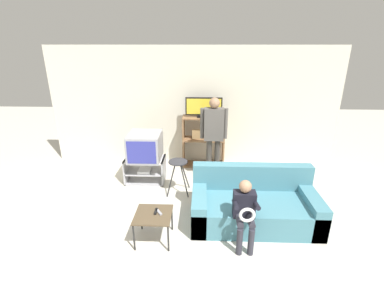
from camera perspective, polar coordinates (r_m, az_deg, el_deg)
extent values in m
plane|color=beige|center=(3.83, -1.63, -22.86)|extent=(18.00, 18.00, 0.00)
cube|color=silver|center=(6.27, 0.30, 8.38)|extent=(6.40, 0.06, 2.60)
cube|color=#A8A8AD|center=(5.79, -9.39, -6.60)|extent=(0.78, 0.49, 0.02)
cube|color=#A8A8AD|center=(5.70, -9.52, -4.70)|extent=(0.75, 0.49, 0.02)
cube|color=#A8A8AD|center=(5.59, -9.67, -2.27)|extent=(0.78, 0.49, 0.02)
cube|color=#A8A8AD|center=(5.77, -13.17, -4.36)|extent=(0.03, 0.49, 0.49)
cube|color=#A8A8AD|center=(5.62, -5.79, -4.58)|extent=(0.03, 0.49, 0.49)
cube|color=white|center=(5.63, -9.66, -4.65)|extent=(0.24, 0.28, 0.05)
cube|color=#9E9EA3|center=(5.48, -9.62, 0.25)|extent=(0.62, 0.68, 0.52)
cube|color=#333899|center=(5.17, -10.36, -1.07)|extent=(0.54, 0.01, 0.44)
cube|color=#8E6642|center=(6.23, -1.75, 1.30)|extent=(0.03, 0.38, 1.14)
cube|color=#8E6642|center=(6.23, 6.45, 1.19)|extent=(0.03, 0.38, 1.14)
cube|color=#8E6642|center=(6.42, 2.28, -3.42)|extent=(0.86, 0.38, 0.03)
cube|color=#8E6642|center=(6.20, 2.36, 1.74)|extent=(0.86, 0.38, 0.03)
cube|color=#8E6642|center=(6.05, 2.43, 6.20)|extent=(0.86, 0.38, 0.03)
cube|color=#9E7A4C|center=(6.10, 0.86, 2.71)|extent=(0.18, 0.04, 0.22)
cube|color=black|center=(6.03, 2.41, 6.49)|extent=(0.27, 0.20, 0.04)
cube|color=black|center=(5.98, 2.44, 8.44)|extent=(0.78, 0.04, 0.38)
cube|color=yellow|center=(5.96, 2.44, 8.40)|extent=(0.73, 0.01, 0.33)
cylinder|color=black|center=(5.08, -4.29, -6.68)|extent=(0.17, 0.16, 0.62)
cylinder|color=black|center=(5.06, -1.61, -6.75)|extent=(0.17, 0.16, 0.62)
cylinder|color=black|center=(5.28, -4.02, -5.56)|extent=(0.17, 0.16, 0.62)
cylinder|color=black|center=(5.26, -1.44, -5.62)|extent=(0.17, 0.16, 0.62)
cylinder|color=#333338|center=(5.04, -2.90, -2.94)|extent=(0.35, 0.35, 0.02)
cube|color=brown|center=(3.98, -7.96, -13.48)|extent=(0.51, 0.51, 0.02)
cylinder|color=black|center=(3.97, -11.82, -17.65)|extent=(0.02, 0.02, 0.40)
cylinder|color=black|center=(3.89, -4.89, -18.12)|extent=(0.02, 0.02, 0.40)
cylinder|color=black|center=(4.33, -10.38, -13.92)|extent=(0.02, 0.02, 0.40)
cylinder|color=black|center=(4.26, -4.13, -14.25)|extent=(0.02, 0.02, 0.40)
cube|color=black|center=(4.01, -7.41, -12.84)|extent=(0.04, 0.14, 0.02)
cube|color=gray|center=(3.99, -6.78, -13.04)|extent=(0.11, 0.14, 0.02)
cube|color=teal|center=(4.52, 12.55, -12.58)|extent=(1.91, 0.97, 0.39)
cube|color=teal|center=(4.65, 12.16, -5.80)|extent=(1.91, 0.20, 0.42)
cube|color=teal|center=(4.41, 1.51, -11.99)|extent=(0.22, 0.97, 0.51)
cube|color=teal|center=(4.71, 22.98, -11.51)|extent=(0.22, 0.97, 0.51)
cylinder|color=#3D3833|center=(5.66, 3.47, -2.40)|extent=(0.11, 0.11, 0.84)
cylinder|color=#3D3833|center=(5.67, 5.14, -2.42)|extent=(0.11, 0.11, 0.84)
cube|color=#5B5651|center=(5.42, 4.52, 4.78)|extent=(0.38, 0.20, 0.63)
cylinder|color=#5B5651|center=(5.41, 2.10, 4.97)|extent=(0.08, 0.08, 0.60)
cylinder|color=#5B5651|center=(5.43, 6.94, 4.89)|extent=(0.08, 0.08, 0.60)
sphere|color=#A37A5B|center=(5.32, 4.64, 9.10)|extent=(0.20, 0.20, 0.20)
cylinder|color=#2D2D38|center=(3.89, 9.71, -18.50)|extent=(0.08, 0.08, 0.39)
cylinder|color=#2D2D38|center=(3.92, 12.01, -18.42)|extent=(0.08, 0.08, 0.39)
cylinder|color=#2D2D38|center=(3.87, 9.66, -14.32)|extent=(0.09, 0.30, 0.09)
cylinder|color=#2D2D38|center=(3.89, 11.92, -14.27)|extent=(0.09, 0.30, 0.09)
cube|color=black|center=(3.92, 10.63, -11.34)|extent=(0.30, 0.17, 0.37)
cylinder|color=black|center=(3.76, 8.90, -11.43)|extent=(0.06, 0.31, 0.14)
cylinder|color=black|center=(3.80, 13.02, -11.36)|extent=(0.06, 0.31, 0.14)
sphere|color=#A37A5B|center=(3.79, 10.90, -7.84)|extent=(0.17, 0.17, 0.17)
torus|color=white|center=(3.68, 11.26, -13.44)|extent=(0.21, 0.04, 0.21)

